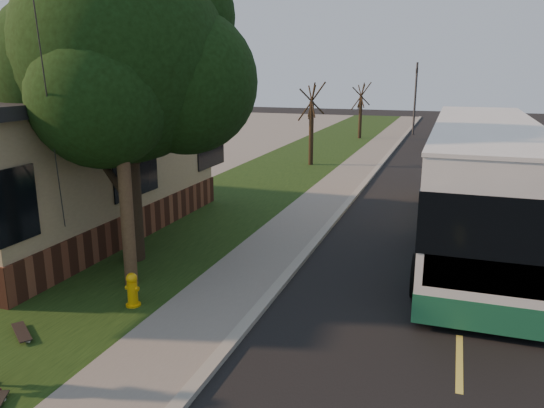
% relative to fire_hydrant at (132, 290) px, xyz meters
% --- Properties ---
extents(ground, '(120.00, 120.00, 0.00)m').
position_rel_fire_hydrant_xyz_m(ground, '(2.60, 0.00, -0.43)').
color(ground, black).
rests_on(ground, ground).
extents(road, '(8.00, 80.00, 0.01)m').
position_rel_fire_hydrant_xyz_m(road, '(6.60, 10.00, -0.43)').
color(road, black).
rests_on(road, ground).
extents(curb, '(0.25, 80.00, 0.12)m').
position_rel_fire_hydrant_xyz_m(curb, '(2.60, 10.00, -0.37)').
color(curb, gray).
rests_on(curb, ground).
extents(sidewalk, '(2.00, 80.00, 0.08)m').
position_rel_fire_hydrant_xyz_m(sidewalk, '(1.60, 10.00, -0.39)').
color(sidewalk, slate).
rests_on(sidewalk, ground).
extents(grass_verge, '(5.00, 80.00, 0.07)m').
position_rel_fire_hydrant_xyz_m(grass_verge, '(-1.90, 10.00, -0.40)').
color(grass_verge, black).
rests_on(grass_verge, ground).
extents(building_lot, '(15.00, 80.00, 0.04)m').
position_rel_fire_hydrant_xyz_m(building_lot, '(-11.90, 10.00, -0.41)').
color(building_lot, slate).
rests_on(building_lot, ground).
extents(fire_hydrant, '(0.32, 0.32, 0.74)m').
position_rel_fire_hydrant_xyz_m(fire_hydrant, '(0.00, 0.00, 0.00)').
color(fire_hydrant, '#E3A80B').
rests_on(fire_hydrant, grass_verge).
extents(utility_pole, '(2.86, 3.21, 9.07)m').
position_rel_fire_hydrant_xyz_m(utility_pole, '(-0.71, 0.99, 4.20)').
color(utility_pole, '#473321').
rests_on(utility_pole, ground).
extents(leafy_tree, '(6.30, 6.00, 7.80)m').
position_rel_fire_hydrant_xyz_m(leafy_tree, '(-1.57, 2.65, 4.73)').
color(leafy_tree, black).
rests_on(leafy_tree, grass_verge).
extents(bare_tree_near, '(1.38, 1.21, 4.31)m').
position_rel_fire_hydrant_xyz_m(bare_tree_near, '(-0.90, 18.00, 1.72)').
color(bare_tree_near, black).
rests_on(bare_tree_near, grass_verge).
extents(bare_tree_far, '(1.38, 1.21, 4.03)m').
position_rel_fire_hydrant_xyz_m(bare_tree_far, '(-0.40, 30.00, 1.57)').
color(bare_tree_far, black).
rests_on(bare_tree_far, grass_verge).
extents(traffic_signal, '(0.18, 0.22, 5.50)m').
position_rel_fire_hydrant_xyz_m(traffic_signal, '(3.10, 34.00, 2.73)').
color(traffic_signal, '#2D2D30').
rests_on(traffic_signal, ground).
extents(transit_bus, '(3.00, 13.02, 3.52)m').
position_rel_fire_hydrant_xyz_m(transit_bus, '(7.04, 7.36, 1.44)').
color(transit_bus, silver).
rests_on(transit_bus, ground).
extents(skateboard_spare, '(0.85, 0.71, 0.08)m').
position_rel_fire_hydrant_xyz_m(skateboard_spare, '(-1.26, -1.82, -0.30)').
color(skateboard_spare, black).
rests_on(skateboard_spare, grass_verge).
extents(dumpster, '(1.60, 1.27, 1.41)m').
position_rel_fire_hydrant_xyz_m(dumpster, '(-6.28, 4.76, 0.32)').
color(dumpster, black).
rests_on(dumpster, building_lot).
extents(distant_car, '(2.20, 4.69, 1.55)m').
position_rel_fire_hydrant_xyz_m(distant_car, '(5.93, 27.30, 0.34)').
color(distant_car, black).
rests_on(distant_car, ground).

